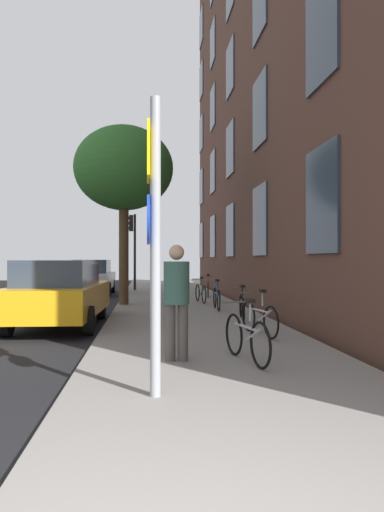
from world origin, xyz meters
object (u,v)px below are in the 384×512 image
(sign_post, at_px, (153,228))
(bicycle_3, at_px, (217,298))
(bicycle_0, at_px, (246,337))
(car_0, at_px, (60,293))
(tree_near, at_px, (124,169))
(bicycle_1, at_px, (259,317))
(pedestrian_0, at_px, (177,294))
(traffic_light, at_px, (133,238))
(pedestrian_1, at_px, (157,273))
(car_1, at_px, (93,277))
(bicycle_2, at_px, (242,306))
(bicycle_5, at_px, (208,288))
(bicycle_4, at_px, (201,292))

(sign_post, distance_m, bicycle_3, 9.19)
(bicycle_0, relative_size, car_0, 0.36)
(tree_near, xyz_separation_m, bicycle_1, (3.04, -6.78, -4.24))
(sign_post, bearing_deg, pedestrian_0, 78.15)
(pedestrian_0, bearing_deg, sign_post, -101.85)
(traffic_light, bearing_deg, bicycle_3, -73.53)
(bicycle_3, relative_size, pedestrian_1, 1.09)
(bicycle_3, height_order, pedestrian_1, pedestrian_1)
(bicycle_0, bearing_deg, car_1, 104.66)
(car_0, bearing_deg, pedestrian_0, -60.74)
(bicycle_2, height_order, car_0, car_0)
(bicycle_3, height_order, bicycle_5, bicycle_3)
(car_0, bearing_deg, sign_post, -71.19)
(tree_near, xyz_separation_m, pedestrian_0, (1.21, -8.99, -3.60))
(traffic_light, xyz_separation_m, bicycle_4, (2.59, -7.06, -2.24))
(bicycle_5, bearing_deg, bicycle_2, -90.77)
(bicycle_2, bearing_deg, bicycle_0, -100.99)
(bicycle_2, bearing_deg, car_0, -179.36)
(tree_near, xyz_separation_m, bicycle_2, (3.18, -4.38, -4.26))
(bicycle_2, bearing_deg, bicycle_1, -93.40)
(bicycle_0, height_order, pedestrian_1, pedestrian_1)
(bicycle_5, bearing_deg, sign_post, -100.18)
(bicycle_0, bearing_deg, bicycle_1, 71.79)
(bicycle_2, height_order, pedestrian_1, pedestrian_1)
(bicycle_2, xyz_separation_m, bicycle_4, (-0.49, 4.80, 0.01))
(sign_post, distance_m, traffic_light, 18.31)
(sign_post, relative_size, tree_near, 0.55)
(sign_post, height_order, bicycle_5, sign_post)
(sign_post, distance_m, bicycle_0, 2.64)
(bicycle_3, bearing_deg, bicycle_2, -83.32)
(pedestrian_1, bearing_deg, tree_near, -102.73)
(bicycle_1, height_order, pedestrian_0, pedestrian_0)
(sign_post, distance_m, bicycle_4, 11.48)
(sign_post, relative_size, pedestrian_1, 2.15)
(bicycle_1, bearing_deg, traffic_light, 101.63)
(tree_near, distance_m, car_1, 7.27)
(bicycle_3, bearing_deg, car_0, -149.96)
(bicycle_3, height_order, car_1, car_1)
(pedestrian_0, height_order, car_0, pedestrian_0)
(bicycle_2, bearing_deg, bicycle_5, 89.23)
(car_0, bearing_deg, bicycle_0, -52.90)
(tree_near, bearing_deg, pedestrian_0, -82.32)
(tree_near, relative_size, car_0, 1.33)
(sign_post, relative_size, car_0, 0.73)
(traffic_light, relative_size, bicycle_5, 2.35)
(bicycle_3, relative_size, bicycle_4, 1.03)
(tree_near, relative_size, pedestrian_0, 3.46)
(bicycle_4, bearing_deg, traffic_light, 110.13)
(bicycle_0, height_order, car_0, car_0)
(bicycle_1, xyz_separation_m, bicycle_2, (0.14, 2.40, -0.02))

